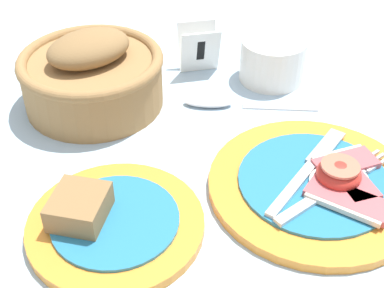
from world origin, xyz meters
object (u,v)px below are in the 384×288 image
(bread_basket, at_px, (92,75))
(sugar_cup, at_px, (272,58))
(number_card, at_px, (199,48))
(teaspoon_near_cup, at_px, (227,103))
(breakfast_plate, at_px, (319,184))
(bread_plate, at_px, (110,221))

(bread_basket, bearing_deg, sugar_cup, -3.44)
(sugar_cup, xyz_separation_m, bread_basket, (-0.27, 0.02, 0.01))
(number_card, bearing_deg, sugar_cup, -25.45)
(sugar_cup, distance_m, teaspoon_near_cup, 0.11)
(bread_basket, bearing_deg, teaspoon_near_cup, -20.51)
(breakfast_plate, height_order, bread_plate, bread_plate)
(number_card, bearing_deg, bread_plate, -118.08)
(number_card, bearing_deg, bread_basket, -159.58)
(bread_basket, distance_m, teaspoon_near_cup, 0.20)
(sugar_cup, bearing_deg, bread_plate, -141.88)
(breakfast_plate, distance_m, teaspoon_near_cup, 0.20)
(bread_plate, distance_m, number_card, 0.36)
(bread_basket, relative_size, teaspoon_near_cup, 1.09)
(sugar_cup, relative_size, teaspoon_near_cup, 0.53)
(breakfast_plate, height_order, number_card, number_card)
(bread_plate, relative_size, bread_basket, 0.96)
(sugar_cup, relative_size, bread_basket, 0.48)
(breakfast_plate, relative_size, sugar_cup, 2.55)
(bread_plate, bearing_deg, teaspoon_near_cup, 41.72)
(bread_plate, xyz_separation_m, teaspoon_near_cup, (0.21, 0.18, -0.01))
(breakfast_plate, relative_size, bread_plate, 1.29)
(sugar_cup, distance_m, bread_basket, 0.27)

